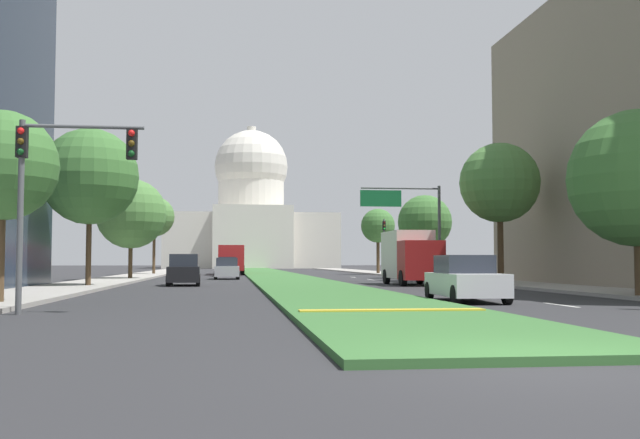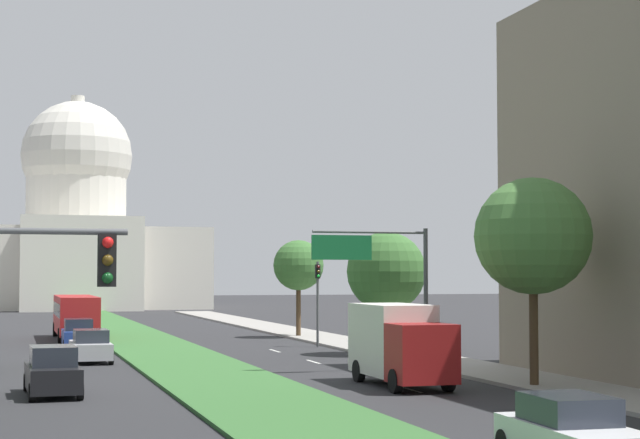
% 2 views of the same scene
% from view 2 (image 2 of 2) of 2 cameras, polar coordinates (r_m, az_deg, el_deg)
% --- Properties ---
extents(ground_plane, '(302.78, 302.78, 0.00)m').
position_cam_2_polar(ground_plane, '(75.59, -10.10, -6.29)').
color(ground_plane, '#2B2B2D').
extents(grass_median, '(5.34, 123.86, 0.14)m').
position_cam_2_polar(grass_median, '(68.76, -9.47, -6.57)').
color(grass_median, '#386B33').
rests_on(grass_median, ground_plane).
extents(lane_dashes_right, '(0.16, 42.55, 0.01)m').
position_cam_2_polar(lane_dashes_right, '(42.01, 4.29, -8.98)').
color(lane_dashes_right, silver).
rests_on(lane_dashes_right, ground_plane).
extents(sidewalk_right, '(4.00, 123.86, 0.15)m').
position_cam_2_polar(sidewalk_right, '(64.72, 2.14, -6.83)').
color(sidewalk_right, '#9E9991').
rests_on(sidewalk_right, ground_plane).
extents(capitol_building, '(33.13, 26.34, 28.43)m').
position_cam_2_polar(capitol_building, '(143.47, -13.04, -0.76)').
color(capitol_building, silver).
rests_on(capitol_building, ground_plane).
extents(traffic_light_far_right, '(0.28, 0.35, 5.20)m').
position_cam_2_polar(traffic_light_far_right, '(64.33, -0.12, -3.97)').
color(traffic_light_far_right, '#515456').
rests_on(traffic_light_far_right, ground_plane).
extents(overhead_guide_sign, '(5.54, 0.20, 6.50)m').
position_cam_2_polar(overhead_guide_sign, '(47.60, 3.45, -2.69)').
color(overhead_guide_sign, '#515456').
rests_on(overhead_guide_sign, ground_plane).
extents(street_tree_right_mid, '(4.56, 4.56, 8.17)m').
position_cam_2_polar(street_tree_right_mid, '(41.69, 11.43, -0.90)').
color(street_tree_right_mid, '#4C3823').
rests_on(street_tree_right_mid, ground_plane).
extents(street_tree_right_far, '(4.37, 4.37, 6.76)m').
position_cam_2_polar(street_tree_right_far, '(57.98, 3.61, -2.83)').
color(street_tree_right_far, '#4C3823').
rests_on(street_tree_right_far, ground_plane).
extents(street_tree_right_distant, '(3.54, 3.54, 6.83)m').
position_cam_2_polar(street_tree_right_distant, '(73.98, -1.17, -2.51)').
color(street_tree_right_distant, '#4C3823').
rests_on(street_tree_right_distant, ground_plane).
extents(sedan_lead_stopped, '(2.10, 4.65, 1.62)m').
position_cam_2_polar(sedan_lead_stopped, '(25.11, 13.45, -11.18)').
color(sedan_lead_stopped, silver).
rests_on(sedan_lead_stopped, ground_plane).
extents(sedan_midblock, '(1.99, 4.63, 1.80)m').
position_cam_2_polar(sedan_midblock, '(39.83, -14.26, -8.02)').
color(sedan_midblock, black).
rests_on(sedan_midblock, ground_plane).
extents(sedan_distant, '(1.94, 4.68, 1.65)m').
position_cam_2_polar(sedan_distant, '(54.47, -12.31, -6.74)').
color(sedan_distant, '#BCBCC1').
rests_on(sedan_distant, ground_plane).
extents(sedan_far_horizon, '(1.92, 4.66, 1.77)m').
position_cam_2_polar(sedan_far_horizon, '(64.98, -12.95, -6.08)').
color(sedan_far_horizon, navy).
rests_on(sedan_far_horizon, ground_plane).
extents(box_truck_delivery, '(2.40, 6.40, 3.20)m').
position_cam_2_polar(box_truck_delivery, '(41.95, 4.32, -6.69)').
color(box_truck_delivery, maroon).
rests_on(box_truck_delivery, ground_plane).
extents(city_bus, '(2.62, 11.00, 2.95)m').
position_cam_2_polar(city_bus, '(73.61, -13.08, -4.97)').
color(city_bus, '#B21E1E').
rests_on(city_bus, ground_plane).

